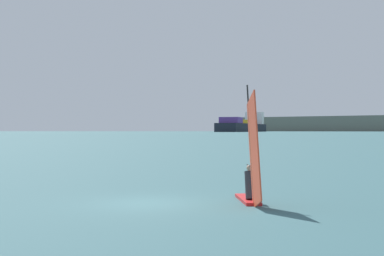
# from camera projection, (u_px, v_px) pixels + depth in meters

# --- Properties ---
(ground_plane) EXTENTS (4000.00, 4000.00, 0.00)m
(ground_plane) POSITION_uv_depth(u_px,v_px,m) (149.00, 203.00, 18.88)
(ground_plane) COLOR #386066
(windsurfer) EXTENTS (1.79, 3.78, 4.57)m
(windsurfer) POSITION_uv_depth(u_px,v_px,m) (251.00, 171.00, 18.78)
(windsurfer) COLOR red
(windsurfer) RESTS_ON ground_plane
(cargo_ship) EXTENTS (31.32, 193.12, 35.89)m
(cargo_ship) POSITION_uv_depth(u_px,v_px,m) (244.00, 126.00, 724.29)
(cargo_ship) COLOR black
(cargo_ship) RESTS_ON ground_plane
(distant_headland) EXTENTS (1202.01, 546.95, 27.13)m
(distant_headland) POSITION_uv_depth(u_px,v_px,m) (225.00, 125.00, 1144.94)
(distant_headland) COLOR #60665B
(distant_headland) RESTS_ON ground_plane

